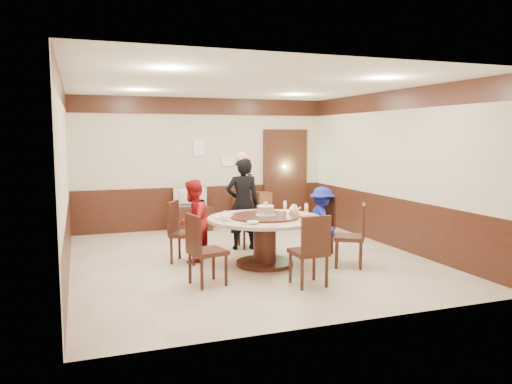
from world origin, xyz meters
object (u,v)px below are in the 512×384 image
object	(u,v)px
person_red	(193,221)
birthday_cake	(266,210)
person_blue	(322,221)
tv_stand	(191,219)
shrimp_platter	(308,218)
person_standing	(243,204)
television	(191,197)
side_cabinet	(252,209)
banquet_table	(265,231)
thermos	(250,184)

from	to	relation	value
person_red	birthday_cake	distance (m)	1.18
person_blue	birthday_cake	xyz separation A→B (m)	(-1.13, -0.30, 0.28)
person_red	tv_stand	world-z (taller)	person_red
shrimp_platter	person_standing	bearing A→B (deg)	108.00
birthday_cake	television	bearing A→B (deg)	98.80
person_red	side_cabinet	xyz separation A→B (m)	(1.92, 2.62, -0.28)
person_blue	shrimp_platter	world-z (taller)	person_blue
banquet_table	person_standing	bearing A→B (deg)	88.52
person_blue	tv_stand	xyz separation A→B (m)	(-1.62, 2.86, -0.32)
person_blue	birthday_cake	bearing A→B (deg)	104.16
person_standing	thermos	distance (m)	2.22
person_red	television	bearing A→B (deg)	-156.62
shrimp_platter	tv_stand	distance (m)	3.78
side_cabinet	tv_stand	bearing A→B (deg)	-178.76
shrimp_platter	side_cabinet	xyz separation A→B (m)	(0.38, 3.64, -0.40)
person_red	thermos	xyz separation A→B (m)	(1.86, 2.62, 0.28)
banquet_table	birthday_cake	distance (m)	0.32
banquet_table	thermos	size ratio (longest dim) A/B	4.64
person_standing	person_blue	size ratio (longest dim) A/B	1.41
birthday_cake	person_standing	bearing A→B (deg)	90.06
person_standing	shrimp_platter	distance (m)	1.66
birthday_cake	tv_stand	xyz separation A→B (m)	(-0.49, 3.16, -0.60)
banquet_table	person_blue	distance (m)	1.22
banquet_table	side_cabinet	xyz separation A→B (m)	(0.93, 3.23, -0.16)
tv_stand	birthday_cake	bearing A→B (deg)	-81.20
person_blue	birthday_cake	distance (m)	1.21
person_red	birthday_cake	world-z (taller)	person_red
thermos	side_cabinet	bearing A→B (deg)	0.00
tv_stand	shrimp_platter	bearing A→B (deg)	-74.48
person_red	television	distance (m)	2.64
television	side_cabinet	distance (m)	1.42
side_cabinet	shrimp_platter	bearing A→B (deg)	-96.00
person_standing	tv_stand	bearing A→B (deg)	-68.54
side_cabinet	thermos	bearing A→B (deg)	180.00
person_red	thermos	distance (m)	3.22
person_red	side_cabinet	size ratio (longest dim) A/B	1.64
birthday_cake	side_cabinet	bearing A→B (deg)	74.32
birthday_cake	thermos	bearing A→B (deg)	75.32
tv_stand	banquet_table	bearing A→B (deg)	-81.87
person_red	birthday_cake	xyz separation A→B (m)	(1.02, -0.57, 0.20)
person_red	shrimp_platter	bearing A→B (deg)	91.36
shrimp_platter	television	size ratio (longest dim) A/B	0.43
person_blue	shrimp_platter	xyz separation A→B (m)	(-0.62, -0.75, 0.20)
person_blue	television	bearing A→B (deg)	28.89
person_blue	shrimp_platter	distance (m)	1.00
tv_stand	thermos	bearing A→B (deg)	1.30
shrimp_platter	side_cabinet	size ratio (longest dim) A/B	0.38
banquet_table	person_standing	size ratio (longest dim) A/B	1.09
person_standing	shrimp_platter	world-z (taller)	person_standing
person_blue	thermos	distance (m)	2.93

